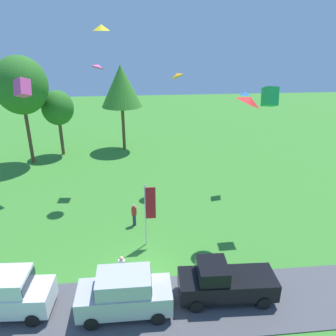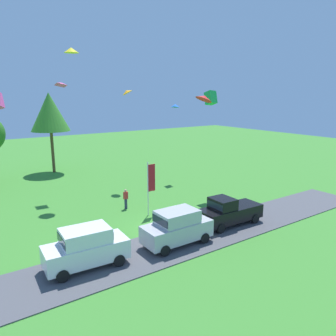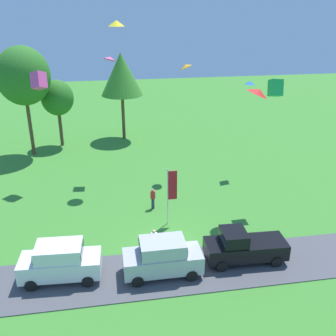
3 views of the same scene
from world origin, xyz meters
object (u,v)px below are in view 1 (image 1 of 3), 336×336
object	(u,v)px
person_beside_suv	(122,269)
kite_box_near_flag	(22,88)
kite_diamond_low_drifter	(98,66)
person_watching_sky	(134,215)
flag_banner	(149,207)
car_suv_by_flagpole	(124,292)
kite_box_high_right	(270,97)
car_suv_mid_row	(3,292)
kite_delta_high_left	(101,28)
car_pickup_near_entrance	(223,281)
tree_far_left	(121,86)
tree_left_of_center	(21,86)
kite_delta_over_trees	(177,75)
kite_diamond_trailing_tail	(245,94)
kite_delta_topmost	(249,100)
tree_right_of_center	(58,108)

from	to	relation	value
person_beside_suv	kite_box_near_flag	world-z (taller)	kite_box_near_flag
kite_box_near_flag	kite_diamond_low_drifter	xyz separation A→B (m)	(5.83, 1.28, 1.45)
person_watching_sky	person_beside_suv	bearing A→B (deg)	-96.71
flag_banner	kite_box_near_flag	size ratio (longest dim) A/B	3.37
car_suv_by_flagpole	kite_box_high_right	bearing A→B (deg)	39.06
car_suv_mid_row	kite_delta_high_left	size ratio (longest dim) A/B	3.65
person_watching_sky	kite_box_high_right	xyz separation A→B (m)	(8.94, -0.43, 8.37)
car_pickup_near_entrance	flag_banner	world-z (taller)	flag_banner
tree_far_left	tree_left_of_center	bearing A→B (deg)	-159.89
person_watching_sky	kite_delta_over_trees	size ratio (longest dim) A/B	1.54
car_suv_mid_row	flag_banner	world-z (taller)	flag_banner
car_suv_mid_row	kite_diamond_trailing_tail	distance (m)	22.03
kite_delta_high_left	kite_box_high_right	bearing A→B (deg)	-30.43
car_pickup_near_entrance	kite_delta_topmost	bearing A→B (deg)	66.66
tree_left_of_center	kite_delta_over_trees	distance (m)	16.46
flag_banner	car_suv_by_flagpole	bearing A→B (deg)	-104.69
kite_diamond_trailing_tail	kite_diamond_low_drifter	bearing A→B (deg)	172.69
car_suv_by_flagpole	kite_box_near_flag	world-z (taller)	kite_box_near_flag
tree_far_left	kite_delta_topmost	world-z (taller)	tree_far_left
person_watching_sky	flag_banner	world-z (taller)	flag_banner
kite_box_near_flag	kite_delta_high_left	xyz separation A→B (m)	(6.43, -0.36, 4.31)
kite_diamond_low_drifter	kite_diamond_trailing_tail	xyz separation A→B (m)	(12.02, -1.54, -2.16)
kite_delta_topmost	kite_diamond_trailing_tail	bearing A→B (deg)	72.84
person_beside_suv	tree_left_of_center	world-z (taller)	tree_left_of_center
kite_box_high_right	kite_delta_over_trees	world-z (taller)	kite_delta_over_trees
kite_box_near_flag	kite_delta_high_left	world-z (taller)	kite_delta_high_left
person_beside_suv	kite_box_near_flag	bearing A→B (deg)	122.15
car_suv_mid_row	tree_far_left	world-z (taller)	tree_far_left
car_suv_mid_row	kite_delta_over_trees	world-z (taller)	kite_delta_over_trees
car_suv_by_flagpole	kite_delta_high_left	size ratio (longest dim) A/B	3.58
car_suv_mid_row	kite_box_near_flag	xyz separation A→B (m)	(-1.98, 13.81, 7.77)
car_suv_by_flagpole	kite_diamond_trailing_tail	size ratio (longest dim) A/B	4.51
car_pickup_near_entrance	kite_delta_high_left	xyz separation A→B (m)	(-6.48, 13.53, 12.27)
tree_left_of_center	tree_right_of_center	size ratio (longest dim) A/B	1.52
car_pickup_near_entrance	kite_box_high_right	distance (m)	11.69
kite_diamond_low_drifter	flag_banner	bearing A→B (deg)	-70.79
car_suv_by_flagpole	kite_box_near_flag	size ratio (longest dim) A/B	3.54
person_beside_suv	car_pickup_near_entrance	bearing A→B (deg)	-18.26
person_watching_sky	kite_diamond_trailing_tail	xyz separation A→B (m)	(9.53, 6.03, 7.47)
person_beside_suv	kite_diamond_trailing_tail	size ratio (longest dim) A/B	1.68
tree_right_of_center	tree_far_left	world-z (taller)	tree_far_left
person_beside_suv	person_watching_sky	bearing A→B (deg)	83.29
tree_right_of_center	kite_box_high_right	size ratio (longest dim) A/B	6.27
person_watching_sky	kite_diamond_low_drifter	bearing A→B (deg)	108.22
kite_box_near_flag	kite_diamond_low_drifter	distance (m)	6.14
tree_right_of_center	kite_box_high_right	distance (m)	24.11
kite_box_near_flag	kite_box_high_right	size ratio (longest dim) A/B	1.12
person_watching_sky	kite_box_high_right	world-z (taller)	kite_box_high_right
car_suv_mid_row	flag_banner	distance (m)	9.05
kite_box_near_flag	person_beside_suv	bearing A→B (deg)	-57.85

